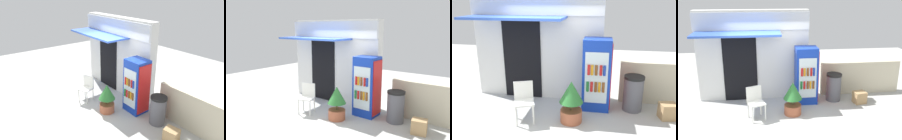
{
  "view_description": "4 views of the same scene",
  "coord_description": "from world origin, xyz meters",
  "views": [
    {
      "loc": [
        5.27,
        -3.16,
        3.78
      ],
      "look_at": [
        0.46,
        0.54,
        1.34
      ],
      "focal_mm": 33.14,
      "sensor_mm": 36.0,
      "label": 1
    },
    {
      "loc": [
        4.28,
        -4.63,
        2.6
      ],
      "look_at": [
        0.37,
        0.58,
        1.35
      ],
      "focal_mm": 36.47,
      "sensor_mm": 36.0,
      "label": 2
    },
    {
      "loc": [
        1.19,
        -4.3,
        2.65
      ],
      "look_at": [
        0.37,
        0.54,
        1.11
      ],
      "focal_mm": 36.76,
      "sensor_mm": 36.0,
      "label": 3
    },
    {
      "loc": [
        -0.25,
        -6.27,
        3.43
      ],
      "look_at": [
        0.52,
        0.42,
        1.26
      ],
      "focal_mm": 40.86,
      "sensor_mm": 36.0,
      "label": 4
    }
  ],
  "objects": [
    {
      "name": "plastic_chair",
      "position": [
        -0.46,
        0.13,
        0.53
      ],
      "size": [
        0.54,
        0.52,
        0.9
      ],
      "color": "white",
      "rests_on": "ground"
    },
    {
      "name": "storefront_building",
      "position": [
        -0.53,
        1.54,
        1.48
      ],
      "size": [
        3.45,
        1.25,
        2.82
      ],
      "color": "silver",
      "rests_on": "ground"
    },
    {
      "name": "trash_bin",
      "position": [
        1.99,
        1.05,
        0.44
      ],
      "size": [
        0.48,
        0.48,
        0.88
      ],
      "color": "#595960",
      "rests_on": "ground"
    },
    {
      "name": "potted_plant_near_shop",
      "position": [
        0.58,
        0.24,
        0.52
      ],
      "size": [
        0.53,
        0.53,
        0.96
      ],
      "color": "#AD5B3D",
      "rests_on": "ground"
    },
    {
      "name": "cardboard_box",
      "position": [
        2.75,
        0.73,
        0.18
      ],
      "size": [
        0.41,
        0.37,
        0.37
      ],
      "primitive_type": "cube",
      "rotation": [
        0.0,
        0.0,
        0.18
      ],
      "color": "tan",
      "rests_on": "ground"
    },
    {
      "name": "ground",
      "position": [
        0.0,
        0.0,
        0.0
      ],
      "size": [
        16.0,
        16.0,
        0.0
      ],
      "primitive_type": "plane",
      "color": "#B2B2AD"
    },
    {
      "name": "stone_boundary_wall",
      "position": [
        3.04,
        1.57,
        0.55
      ],
      "size": [
        2.69,
        0.22,
        1.1
      ],
      "primitive_type": "cube",
      "color": "beige",
      "rests_on": "ground"
    },
    {
      "name": "drink_cooler",
      "position": [
        1.1,
        1.02,
        0.88
      ],
      "size": [
        0.68,
        0.62,
        1.76
      ],
      "color": "#1438B2",
      "rests_on": "ground"
    }
  ]
}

